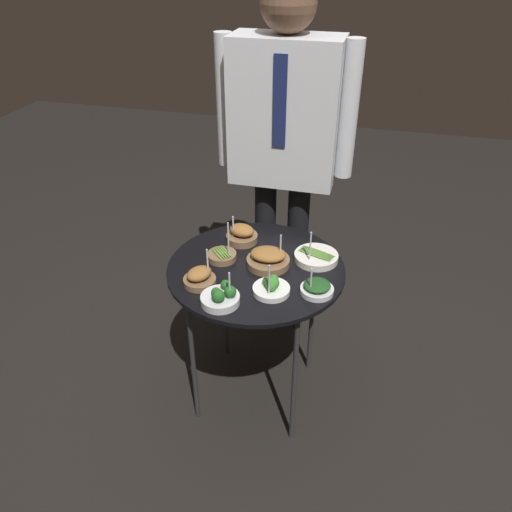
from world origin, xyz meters
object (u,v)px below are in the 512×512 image
object	(u,v)px
bowl_broccoli_back_right	(271,287)
bowl_roast_front_left	(242,235)
waiter_figure	(285,130)
serving_cart	(256,276)
bowl_roast_center	(268,258)
bowl_spinach_mid_left	(317,288)
bowl_roast_front_center	(200,277)
bowl_asparagus_mid_right	(222,256)
bowl_asparagus_far_rim	(316,257)
bowl_broccoli_near_rim	(221,297)

from	to	relation	value
bowl_broccoli_back_right	bowl_roast_front_left	distance (m)	0.39
bowl_roast_front_left	waiter_figure	world-z (taller)	waiter_figure
serving_cart	waiter_figure	world-z (taller)	waiter_figure
bowl_roast_center	bowl_spinach_mid_left	bearing A→B (deg)	-31.37
bowl_roast_center	bowl_roast_front_center	world-z (taller)	bowl_roast_front_center
bowl_roast_center	bowl_broccoli_back_right	xyz separation A→B (m)	(0.05, -0.17, -0.01)
bowl_broccoli_back_right	bowl_roast_front_left	xyz separation A→B (m)	(-0.21, 0.32, 0.01)
bowl_asparagus_mid_right	bowl_roast_center	bearing A→B (deg)	1.87
bowl_broccoli_back_right	waiter_figure	size ratio (longest dim) A/B	0.09
bowl_asparagus_far_rim	waiter_figure	bearing A→B (deg)	118.09
waiter_figure	bowl_broccoli_near_rim	bearing A→B (deg)	-93.27
bowl_asparagus_far_rim	waiter_figure	world-z (taller)	waiter_figure
bowl_broccoli_near_rim	bowl_roast_center	bearing A→B (deg)	69.57
waiter_figure	serving_cart	bearing A→B (deg)	-88.54
bowl_roast_front_left	bowl_roast_front_center	bearing A→B (deg)	-101.16
bowl_spinach_mid_left	bowl_broccoli_back_right	bearing A→B (deg)	-166.12
bowl_roast_front_left	bowl_asparagus_far_rim	distance (m)	0.34
bowl_roast_center	bowl_asparagus_far_rim	world-z (taller)	bowl_asparagus_far_rim
bowl_spinach_mid_left	waiter_figure	world-z (taller)	waiter_figure
bowl_broccoli_back_right	bowl_roast_center	bearing A→B (deg)	107.37
bowl_roast_center	bowl_asparagus_mid_right	distance (m)	0.19
serving_cart	bowl_roast_center	distance (m)	0.09
bowl_broccoli_back_right	waiter_figure	world-z (taller)	waiter_figure
bowl_broccoli_back_right	bowl_roast_front_left	size ratio (longest dim) A/B	1.08
bowl_broccoli_back_right	waiter_figure	distance (m)	0.80
bowl_roast_center	serving_cart	bearing A→B (deg)	-152.41
bowl_asparagus_far_rim	bowl_roast_front_left	bearing A→B (deg)	168.88
serving_cart	bowl_asparagus_mid_right	distance (m)	0.16
bowl_broccoli_back_right	bowl_roast_front_left	world-z (taller)	bowl_broccoli_back_right
bowl_asparagus_mid_right	waiter_figure	distance (m)	0.66
bowl_roast_center	bowl_spinach_mid_left	size ratio (longest dim) A/B	1.39
bowl_asparagus_mid_right	bowl_roast_front_left	bearing A→B (deg)	76.07
bowl_roast_front_left	bowl_broccoli_back_right	bearing A→B (deg)	-57.28
serving_cart	bowl_roast_front_center	size ratio (longest dim) A/B	4.79
serving_cart	bowl_asparagus_far_rim	xyz separation A→B (m)	(0.23, 0.11, 0.06)
waiter_figure	bowl_roast_center	bearing A→B (deg)	-83.72
bowl_roast_front_center	bowl_broccoli_near_rim	xyz separation A→B (m)	(0.12, -0.09, -0.00)
serving_cart	bowl_roast_front_center	world-z (taller)	bowl_roast_front_center
bowl_asparagus_mid_right	bowl_spinach_mid_left	xyz separation A→B (m)	(0.41, -0.13, 0.01)
bowl_asparagus_far_rim	bowl_broccoli_near_rim	world-z (taller)	bowl_asparagus_far_rim
bowl_roast_front_left	bowl_broccoli_near_rim	bearing A→B (deg)	-83.61
bowl_asparagus_mid_right	bowl_broccoli_back_right	size ratio (longest dim) A/B	1.21
bowl_broccoli_back_right	serving_cart	bearing A→B (deg)	123.30
bowl_asparagus_mid_right	bowl_asparagus_far_rim	distance (m)	0.38
bowl_roast_center	bowl_roast_front_left	distance (m)	0.22
bowl_broccoli_back_right	bowl_roast_front_center	bearing A→B (deg)	-176.33
bowl_broccoli_back_right	bowl_broccoli_near_rim	size ratio (longest dim) A/B	1.03
bowl_broccoli_near_rim	waiter_figure	size ratio (longest dim) A/B	0.08
bowl_roast_front_left	bowl_roast_front_center	size ratio (longest dim) A/B	0.91
bowl_roast_center	bowl_spinach_mid_left	distance (m)	0.26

